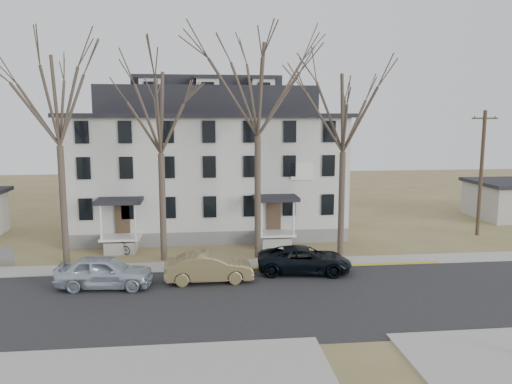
{
  "coord_description": "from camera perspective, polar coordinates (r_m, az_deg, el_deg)",
  "views": [
    {
      "loc": [
        -2.51,
        -21.41,
        9.0
      ],
      "look_at": [
        0.81,
        9.0,
        4.39
      ],
      "focal_mm": 35.0,
      "sensor_mm": 36.0,
      "label": 1
    }
  ],
  "objects": [
    {
      "name": "utility_pole_far",
      "position": [
        41.38,
        24.35,
        2.13
      ],
      "size": [
        2.0,
        0.28,
        9.5
      ],
      "color": "#3D3023",
      "rests_on": "ground"
    },
    {
      "name": "yellow_curb",
      "position": [
        30.82,
        8.25,
        -8.49
      ],
      "size": [
        14.0,
        0.25,
        0.06
      ],
      "primitive_type": "cube",
      "color": "gold",
      "rests_on": "ground"
    },
    {
      "name": "main_road",
      "position": [
        25.2,
        -0.1,
        -12.35
      ],
      "size": [
        120.0,
        10.0,
        0.04
      ],
      "primitive_type": "cube",
      "color": "#27272A",
      "rests_on": "ground"
    },
    {
      "name": "car_navy",
      "position": [
        29.37,
        5.55,
        -7.77
      ],
      "size": [
        5.72,
        3.23,
        1.51
      ],
      "primitive_type": "imported",
      "rotation": [
        0.0,
        0.0,
        1.43
      ],
      "color": "black",
      "rests_on": "ground"
    },
    {
      "name": "far_sidewalk",
      "position": [
        30.86,
        -1.3,
        -8.39
      ],
      "size": [
        120.0,
        2.0,
        0.08
      ],
      "primitive_type": "cube",
      "color": "#A09F97",
      "rests_on": "ground"
    },
    {
      "name": "tree_far_left",
      "position": [
        32.37,
        -21.8,
        10.35
      ],
      "size": [
        8.4,
        8.4,
        13.72
      ],
      "color": "#473B31",
      "rests_on": "ground"
    },
    {
      "name": "tree_mid_left",
      "position": [
        31.31,
        -10.94,
        9.52
      ],
      "size": [
        7.8,
        7.8,
        12.74
      ],
      "color": "#473B31",
      "rests_on": "ground"
    },
    {
      "name": "car_silver",
      "position": [
        27.86,
        -16.91,
        -8.8
      ],
      "size": [
        5.19,
        2.43,
        1.72
      ],
      "primitive_type": "imported",
      "rotation": [
        0.0,
        0.0,
        1.49
      ],
      "color": "#B2BECC",
      "rests_on": "ground"
    },
    {
      "name": "tree_mid_right",
      "position": [
        32.49,
        10.02,
        9.51
      ],
      "size": [
        7.8,
        7.8,
        12.74
      ],
      "color": "#473B31",
      "rests_on": "ground"
    },
    {
      "name": "car_tan",
      "position": [
        27.78,
        -5.41,
        -8.65
      ],
      "size": [
        4.86,
        1.79,
        1.59
      ],
      "primitive_type": "imported",
      "rotation": [
        0.0,
        0.0,
        1.59
      ],
      "color": "olive",
      "rests_on": "ground"
    },
    {
      "name": "bicycle_left",
      "position": [
        34.33,
        -15.37,
        -6.12
      ],
      "size": [
        1.85,
        1.46,
        0.94
      ],
      "primitive_type": "imported",
      "rotation": [
        0.0,
        0.0,
        1.02
      ],
      "color": "black",
      "rests_on": "ground"
    },
    {
      "name": "ground",
      "position": [
        23.36,
        0.44,
        -14.09
      ],
      "size": [
        120.0,
        120.0,
        0.0
      ],
      "primitive_type": "plane",
      "color": "olive",
      "rests_on": "ground"
    },
    {
      "name": "tree_center",
      "position": [
        31.47,
        0.2,
        12.37
      ],
      "size": [
        9.0,
        9.0,
        14.7
      ],
      "color": "#473B31",
      "rests_on": "ground"
    },
    {
      "name": "boarding_house",
      "position": [
        39.53,
        -5.47,
        3.28
      ],
      "size": [
        20.8,
        12.36,
        12.05
      ],
      "color": "slate",
      "rests_on": "ground"
    }
  ]
}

